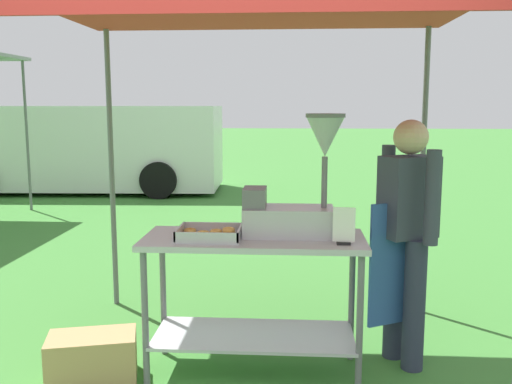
# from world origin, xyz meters

# --- Properties ---
(ground_plane) EXTENTS (70.00, 70.00, 0.00)m
(ground_plane) POSITION_xyz_m (0.00, 6.00, 0.00)
(ground_plane) COLOR #3D7F33
(stall_canopy) EXTENTS (2.76, 2.30, 2.36)m
(stall_canopy) POSITION_xyz_m (0.12, 1.30, 2.26)
(stall_canopy) COLOR slate
(stall_canopy) RESTS_ON ground
(donut_cart) EXTENTS (1.37, 0.57, 0.89)m
(donut_cart) POSITION_xyz_m (0.12, 1.20, 0.64)
(donut_cart) COLOR #B7B7BC
(donut_cart) RESTS_ON ground
(donut_tray) EXTENTS (0.39, 0.31, 0.07)m
(donut_tray) POSITION_xyz_m (-0.13, 1.13, 0.91)
(donut_tray) COLOR #B7B7BC
(donut_tray) RESTS_ON donut_cart
(donut_fryer) EXTENTS (0.62, 0.28, 0.76)m
(donut_fryer) POSITION_xyz_m (0.39, 1.26, 1.16)
(donut_fryer) COLOR #B7B7BC
(donut_fryer) RESTS_ON donut_cart
(menu_sign) EXTENTS (0.13, 0.05, 0.22)m
(menu_sign) POSITION_xyz_m (0.66, 1.04, 0.98)
(menu_sign) COLOR black
(menu_sign) RESTS_ON donut_cart
(vendor) EXTENTS (0.45, 0.51, 1.61)m
(vendor) POSITION_xyz_m (1.09, 1.40, 0.90)
(vendor) COLOR #2D3347
(vendor) RESTS_ON ground
(supply_crate) EXTENTS (0.60, 0.44, 0.29)m
(supply_crate) POSITION_xyz_m (-0.87, 1.02, 0.15)
(supply_crate) COLOR tan
(supply_crate) RESTS_ON ground
(van_white) EXTENTS (5.46, 2.27, 1.69)m
(van_white) POSITION_xyz_m (-3.84, 8.84, 0.88)
(van_white) COLOR white
(van_white) RESTS_ON ground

